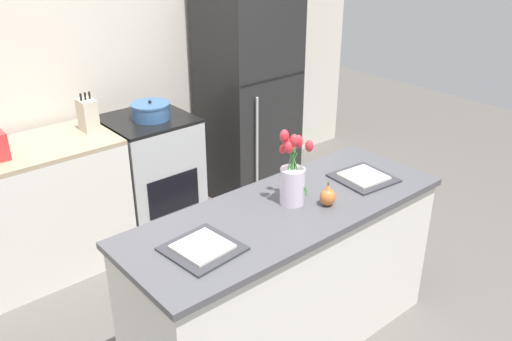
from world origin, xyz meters
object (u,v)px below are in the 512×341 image
at_px(flower_vase, 293,177).
at_px(cooking_pot, 151,111).
at_px(pear_figurine, 328,196).
at_px(plate_setting_left, 202,248).
at_px(knife_block, 88,115).
at_px(refrigerator, 248,95).
at_px(stove_range, 152,174).
at_px(plate_setting_right, 364,177).

distance_m(flower_vase, cooking_pot, 1.54).
distance_m(flower_vase, pear_figurine, 0.21).
bearing_deg(plate_setting_left, cooking_pot, 67.17).
xyz_separation_m(pear_figurine, knife_block, (-0.50, 1.74, 0.09)).
bearing_deg(refrigerator, flower_vase, -122.27).
bearing_deg(plate_setting_left, pear_figurine, -5.94).
distance_m(stove_range, plate_setting_left, 1.82).
distance_m(stove_range, plate_setting_right, 1.76).
distance_m(stove_range, refrigerator, 1.04).
bearing_deg(refrigerator, plate_setting_left, -134.49).
distance_m(pear_figurine, knife_block, 1.81).
relative_size(plate_setting_left, knife_block, 1.23).
distance_m(cooking_pot, knife_block, 0.45).
bearing_deg(pear_figurine, plate_setting_right, 11.21).
bearing_deg(cooking_pot, refrigerator, 2.32).
distance_m(refrigerator, flower_vase, 1.87).
relative_size(stove_range, knife_block, 3.39).
height_order(plate_setting_left, cooking_pot, cooking_pot).
xyz_separation_m(stove_range, plate_setting_left, (-0.66, -1.64, 0.44)).
bearing_deg(flower_vase, pear_figurine, -48.35).
xyz_separation_m(refrigerator, knife_block, (-1.38, 0.02, 0.13)).
bearing_deg(knife_block, flower_vase, -76.58).
bearing_deg(stove_range, plate_setting_right, -74.32).
bearing_deg(flower_vase, knife_block, 103.42).
distance_m(refrigerator, knife_block, 1.39).
height_order(plate_setting_right, cooking_pot, cooking_pot).
height_order(stove_range, knife_block, knife_block).
bearing_deg(stove_range, pear_figurine, -87.51).
bearing_deg(knife_block, plate_setting_right, -61.87).
bearing_deg(plate_setting_left, flower_vase, 5.61).
xyz_separation_m(plate_setting_right, cooking_pot, (-0.45, 1.60, 0.08)).
xyz_separation_m(plate_setting_left, knife_block, (0.23, 1.66, 0.13)).
bearing_deg(cooking_pot, plate_setting_left, -112.83).
relative_size(refrigerator, pear_figurine, 13.43).
bearing_deg(cooking_pot, knife_block, 172.00).
bearing_deg(flower_vase, cooking_pot, 87.73).
relative_size(refrigerator, plate_setting_right, 5.36).
distance_m(refrigerator, pear_figurine, 1.93).
xyz_separation_m(refrigerator, flower_vase, (-1.00, -1.58, 0.15)).
bearing_deg(pear_figurine, stove_range, 92.49).
xyz_separation_m(flower_vase, plate_setting_left, (-0.61, -0.06, -0.14)).
xyz_separation_m(plate_setting_right, knife_block, (-0.89, 1.66, 0.13)).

